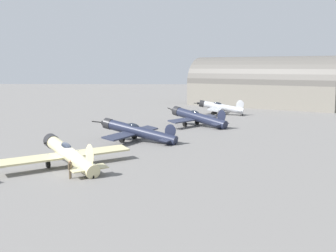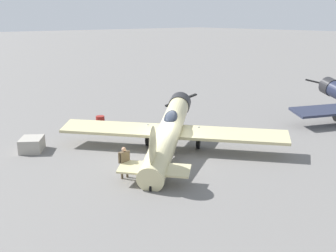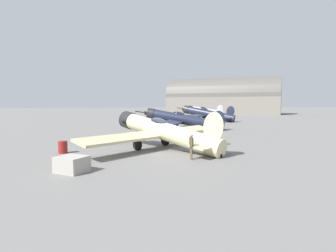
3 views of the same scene
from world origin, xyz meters
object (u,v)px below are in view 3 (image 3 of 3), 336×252
object	(u,v)px
airplane_outer_stand	(204,111)
ground_crew_mechanic	(191,144)
airplane_foreground	(163,131)
airplane_mid_apron	(182,119)
airplane_far_line	(207,114)
equipment_crate	(72,164)
fuel_drum	(63,147)

from	to	relation	value
airplane_outer_stand	ground_crew_mechanic	bearing A→B (deg)	85.42
airplane_foreground	airplane_mid_apron	size ratio (longest dim) A/B	0.99
airplane_far_line	equipment_crate	size ratio (longest dim) A/B	5.32
airplane_far_line	equipment_crate	xyz separation A→B (m)	(-18.42, -35.91, -1.06)
ground_crew_mechanic	equipment_crate	bearing A→B (deg)	-157.58
ground_crew_mechanic	fuel_drum	size ratio (longest dim) A/B	1.88
ground_crew_mechanic	airplane_far_line	bearing A→B (deg)	76.41
airplane_far_line	ground_crew_mechanic	world-z (taller)	airplane_far_line
airplane_far_line	equipment_crate	bearing A→B (deg)	100.66
airplane_foreground	airplane_far_line	distance (m)	32.59
equipment_crate	ground_crew_mechanic	bearing A→B (deg)	16.95
airplane_mid_apron	equipment_crate	bearing A→B (deg)	87.26
airplane_mid_apron	ground_crew_mechanic	world-z (taller)	airplane_mid_apron
ground_crew_mechanic	equipment_crate	size ratio (longest dim) A/B	0.86
airplane_outer_stand	fuel_drum	xyz separation A→B (m)	(-24.83, -47.68, -1.12)
airplane_outer_stand	fuel_drum	world-z (taller)	airplane_outer_stand
airplane_far_line	airplane_outer_stand	world-z (taller)	airplane_outer_stand
airplane_foreground	airplane_outer_stand	size ratio (longest dim) A/B	1.06
airplane_far_line	fuel_drum	bearing A→B (deg)	94.45
airplane_outer_stand	equipment_crate	bearing A→B (deg)	79.72
ground_crew_mechanic	airplane_outer_stand	bearing A→B (deg)	77.57
airplane_mid_apron	airplane_far_line	size ratio (longest dim) A/B	1.16
airplane_mid_apron	ground_crew_mechanic	bearing A→B (deg)	102.65
airplane_far_line	ground_crew_mechanic	xyz separation A→B (m)	(-11.70, -33.86, -0.49)
airplane_foreground	airplane_mid_apron	bearing A→B (deg)	-57.23
airplane_outer_stand	fuel_drum	distance (m)	53.77
airplane_foreground	ground_crew_mechanic	size ratio (longest dim) A/B	7.08
equipment_crate	airplane_outer_stand	bearing A→B (deg)	66.40
airplane_outer_stand	ground_crew_mechanic	size ratio (longest dim) A/B	6.67
airplane_foreground	fuel_drum	xyz separation A→B (m)	(-7.12, -0.44, -0.94)
equipment_crate	airplane_far_line	bearing A→B (deg)	62.84
airplane_mid_apron	airplane_outer_stand	distance (m)	34.65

